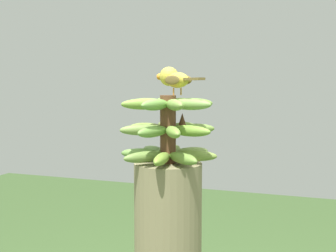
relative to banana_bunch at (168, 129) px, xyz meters
The scene contains 2 objects.
banana_bunch is the anchor object (origin of this frame).
perched_bird 0.17m from the banana_bunch, 96.70° to the right, with size 0.21×0.16×0.10m.
Camera 1 is at (-0.48, 1.34, 1.32)m, focal length 46.44 mm.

